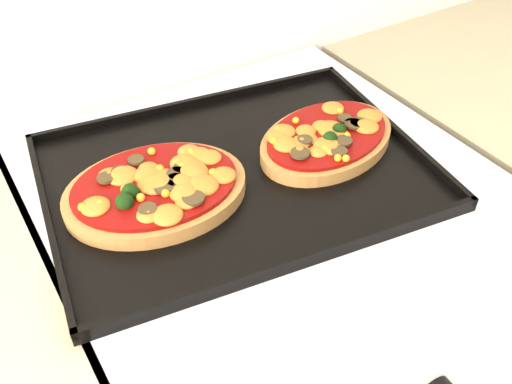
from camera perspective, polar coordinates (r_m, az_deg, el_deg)
stove at (r=1.12m, az=0.86°, el=-17.22°), size 0.60×0.60×0.91m
control_panel at (r=0.67m, az=16.66°, el=-17.61°), size 0.60×0.02×0.09m
baking_tray at (r=0.77m, az=-1.97°, el=2.16°), size 0.55×0.44×0.02m
pizza_left at (r=0.73m, az=-10.01°, el=0.41°), size 0.26×0.21×0.03m
pizza_right at (r=0.82m, az=7.10°, el=5.45°), size 0.24×0.19×0.03m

